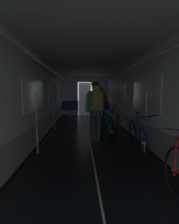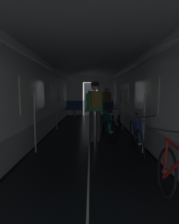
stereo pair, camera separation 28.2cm
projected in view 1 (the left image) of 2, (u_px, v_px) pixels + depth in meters
The scene contains 9 objects.
ground_plane at pixel (103, 214), 2.03m from camera, with size 60.00×60.00×0.00m, color black.
train_car_shell at pixel (89, 83), 5.41m from camera, with size 3.14×12.34×2.57m.
bench_seat_far_left at pixel (70, 107), 9.93m from camera, with size 0.98×0.51×0.95m.
bench_seat_far_right at pixel (101, 107), 10.02m from camera, with size 0.98×0.51×0.95m.
bicycle_white at pixel (114, 120), 6.44m from camera, with size 0.44×1.69×0.95m.
bicycle_blue at pixel (138, 135), 4.23m from camera, with size 0.44×1.69×0.96m.
person_cyclist_aisle at pixel (95, 105), 4.90m from camera, with size 0.56×0.44×1.73m.
bicycle_teal_in_aisle at pixel (105, 127), 5.26m from camera, with size 0.52×1.66×0.94m.
person_standing_near_bench at pixel (102, 100), 9.60m from camera, with size 0.53×0.23×1.69m.
Camera 1 is at (-0.25, -1.87, 1.42)m, focal length 27.76 mm.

